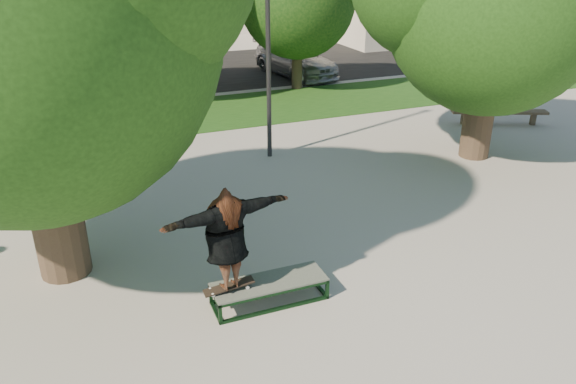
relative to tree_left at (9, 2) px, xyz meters
name	(u,v)px	position (x,y,z in m)	size (l,w,h in m)	color
ground	(313,253)	(4.29, -1.09, -4.42)	(120.00, 120.00, 0.00)	gray
grass_strip	(223,111)	(5.29, 8.41, -4.41)	(30.00, 4.00, 0.02)	#174112
asphalt_strip	(158,74)	(4.29, 14.91, -4.42)	(40.00, 8.00, 0.01)	black
tree_left	(9,2)	(0.00, 0.00, 0.00)	(6.96, 5.95, 7.12)	#38281E
lamppost	(268,34)	(5.29, 3.91, -1.27)	(0.25, 0.15, 6.11)	#2D2D30
grind_box	(269,291)	(3.04, -2.22, -4.23)	(1.80, 0.60, 0.38)	black
skater_rig	(226,239)	(2.39, -2.22, -3.16)	(2.07, 0.90, 1.71)	white
bench	(499,113)	(12.79, 3.87, -4.05)	(2.80, 1.52, 0.44)	brown
car_dark	(101,59)	(2.11, 15.41, -3.70)	(1.53, 4.39, 1.45)	black
car_grey	(142,65)	(3.41, 13.04, -3.63)	(2.62, 5.68, 1.58)	#56565A
car_silver_b	(295,59)	(9.64, 12.60, -3.76)	(1.86, 4.56, 1.32)	#9F9EA3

